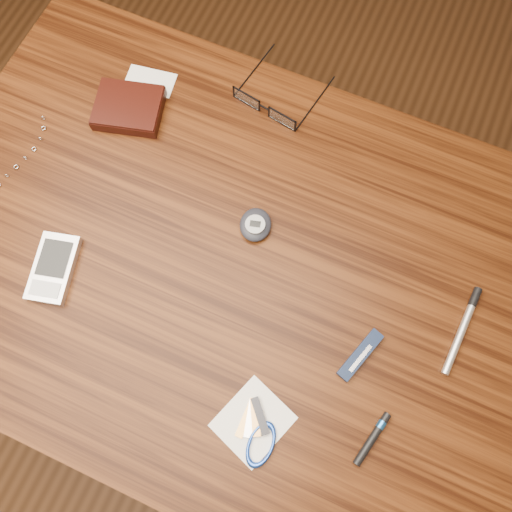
# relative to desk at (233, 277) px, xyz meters

# --- Properties ---
(ground) EXTENTS (3.80, 3.80, 0.00)m
(ground) POSITION_rel_desk_xyz_m (0.00, 0.00, -0.65)
(ground) COLOR #472814
(ground) RESTS_ON ground
(desk) EXTENTS (1.00, 0.70, 0.75)m
(desk) POSITION_rel_desk_xyz_m (0.00, 0.00, 0.00)
(desk) COLOR #3A1A09
(desk) RESTS_ON ground
(wallet_and_card) EXTENTS (0.13, 0.15, 0.02)m
(wallet_and_card) POSITION_rel_desk_xyz_m (-0.26, 0.17, 0.11)
(wallet_and_card) COLOR black
(wallet_and_card) RESTS_ON desk
(eyeglasses) EXTENTS (0.14, 0.15, 0.03)m
(eyeglasses) POSITION_rel_desk_xyz_m (-0.05, 0.26, 0.11)
(eyeglasses) COLOR black
(eyeglasses) RESTS_ON desk
(pda_phone) EXTENTS (0.08, 0.12, 0.02)m
(pda_phone) POSITION_rel_desk_xyz_m (-0.23, -0.12, 0.11)
(pda_phone) COLOR #B5B5BA
(pda_phone) RESTS_ON desk
(pedometer) EXTENTS (0.06, 0.07, 0.02)m
(pedometer) POSITION_rel_desk_xyz_m (0.01, 0.06, 0.11)
(pedometer) COLOR black
(pedometer) RESTS_ON desk
(notepad_keys) EXTENTS (0.11, 0.12, 0.01)m
(notepad_keys) POSITION_rel_desk_xyz_m (0.14, -0.21, 0.11)
(notepad_keys) COLOR white
(notepad_keys) RESTS_ON desk
(pocket_knife) EXTENTS (0.04, 0.09, 0.01)m
(pocket_knife) POSITION_rel_desk_xyz_m (0.23, -0.06, 0.11)
(pocket_knife) COLOR black
(pocket_knife) RESTS_ON desk
(silver_pen) EXTENTS (0.02, 0.14, 0.01)m
(silver_pen) POSITION_rel_desk_xyz_m (0.35, 0.05, 0.11)
(silver_pen) COLOR silver
(silver_pen) RESTS_ON desk
(black_blue_pen) EXTENTS (0.03, 0.08, 0.01)m
(black_blue_pen) POSITION_rel_desk_xyz_m (0.28, -0.15, 0.11)
(black_blue_pen) COLOR black
(black_blue_pen) RESTS_ON desk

